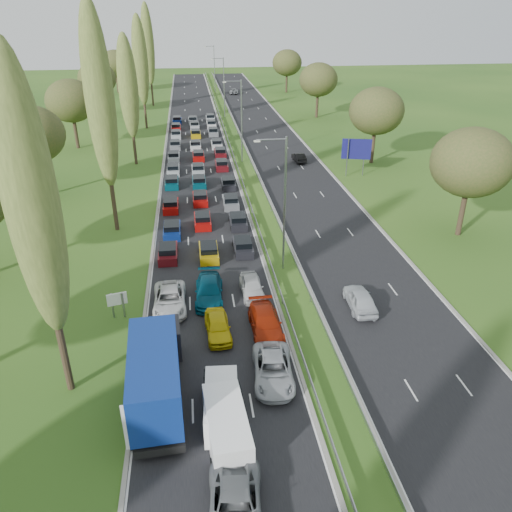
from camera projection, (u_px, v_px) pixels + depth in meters
ground at (241, 158)px, 78.25m from camera, size 260.00×260.00×0.00m
near_carriageway at (197, 156)px, 79.67m from camera, size 10.50×215.00×0.04m
far_carriageway at (280, 153)px, 81.26m from camera, size 10.50×215.00×0.04m
central_reservation at (239, 151)px, 80.22m from camera, size 2.36×215.00×0.32m
lamp_columns at (242, 122)px, 73.79m from camera, size 0.18×140.18×12.00m
poplar_row at (118, 89)px, 60.33m from camera, size 2.80×127.80×22.44m
woodland_left at (23, 142)px, 56.30m from camera, size 8.00×166.00×11.10m
woodland_right at (398, 123)px, 65.28m from camera, size 8.00×153.00×11.10m
traffic_queue_fill at (198, 162)px, 74.98m from camera, size 9.09×67.27×0.80m
near_car_2 at (170, 300)px, 39.09m from camera, size 2.59×5.51×1.52m
near_car_6 at (235, 508)px, 22.85m from camera, size 2.98×5.68×1.53m
near_car_7 at (209, 290)px, 40.29m from camera, size 2.52×5.57×1.58m
near_car_8 at (218, 326)px, 35.87m from camera, size 1.95×4.40×1.47m
near_car_10 at (273, 369)px, 31.60m from camera, size 2.94×5.57×1.49m
near_car_11 at (266, 323)px, 36.20m from camera, size 2.26×5.36×1.55m
near_car_12 at (252, 287)px, 40.94m from camera, size 1.88×4.41×1.49m
far_car_0 at (360, 299)px, 39.11m from camera, size 2.04×4.72×1.59m
far_car_1 at (299, 157)px, 76.20m from camera, size 1.67×4.13×1.33m
far_car_2 at (234, 91)px, 135.51m from camera, size 2.67×5.16×1.39m
blue_lorry at (156, 372)px, 29.26m from camera, size 2.77×9.98×4.21m
white_van_front at (221, 402)px, 28.66m from camera, size 1.87×4.78×1.92m
white_van_rear at (227, 425)px, 26.99m from camera, size 2.06×5.26×2.11m
info_sign at (117, 302)px, 37.71m from camera, size 1.48×0.46×2.10m
direction_sign at (356, 151)px, 68.60m from camera, size 3.89×1.12×5.20m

